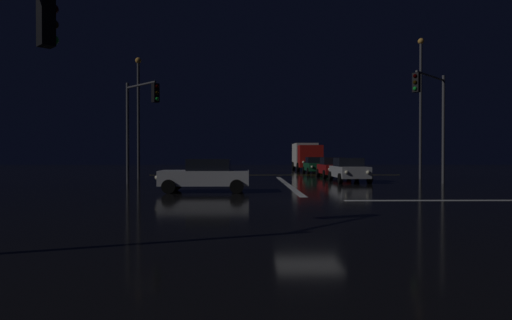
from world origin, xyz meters
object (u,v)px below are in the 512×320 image
Objects in this scene: sedan_silver at (349,170)px; sedan_red at (333,167)px; box_truck at (306,155)px; traffic_signal_nw at (139,114)px; sedan_green at (316,165)px; streetlamp_left_near at (138,109)px; sedan_white_crossing at (206,175)px; traffic_signal_ne at (433,107)px; streetlamp_right_near at (421,99)px.

sedan_red is (0.01, 5.43, 0.00)m from sedan_silver.
box_truck is 1.35× the size of traffic_signal_nw.
streetlamp_left_near is at bearing -150.00° from sedan_green.
sedan_white_crossing is 14.14m from traffic_signal_ne.
box_truck is at bearing 101.14° from traffic_signal_ne.
streetlamp_right_near reaches higher than streetlamp_left_near.
sedan_silver is 0.42× the size of streetlamp_right_near.
sedan_green is (-0.32, 6.48, 0.00)m from sedan_red.
streetlamp_left_near is (-14.27, -8.24, 4.32)m from sedan_green.
streetlamp_right_near is 20.76m from streetlamp_left_near.
traffic_signal_ne is at bearing -72.43° from sedan_green.
box_truck reaches higher than sedan_white_crossing.
sedan_green is 1.00× the size of sedan_white_crossing.
streetlamp_right_near is (6.30, -16.19, 4.18)m from box_truck.
sedan_white_crossing is at bearing -113.33° from sedan_green.
sedan_white_crossing is at bearing -160.63° from traffic_signal_ne.
box_truck is (-0.13, 14.44, 0.91)m from sedan_red.
streetlamp_left_near reaches higher than traffic_signal_ne.
sedan_red is 9.92m from traffic_signal_ne.
streetlamp_left_near reaches higher than sedan_green.
traffic_signal_ne is 0.64× the size of streetlamp_right_near.
box_truck is (0.18, 7.95, 0.91)m from sedan_green.
traffic_signal_nw is at bearing 179.26° from traffic_signal_ne.
sedan_green is (-0.31, 11.91, 0.00)m from sedan_silver.
sedan_silver is 0.70× the size of traffic_signal_nw.
sedan_red is 1.00× the size of sedan_white_crossing.
streetlamp_left_near is at bearing -131.75° from box_truck.
streetlamp_right_near reaches higher than sedan_red.
sedan_white_crossing is 0.70× the size of traffic_signal_nw.
traffic_signal_ne reaches higher than traffic_signal_nw.
sedan_white_crossing is 13.16m from streetlamp_left_near.
sedan_red is at bearing 55.88° from sedan_white_crossing.
traffic_signal_nw is at bearing -131.31° from sedan_green.
sedan_white_crossing is (-8.24, -19.11, 0.00)m from sedan_green.
sedan_white_crossing is 0.49× the size of streetlamp_left_near.
box_truck is (-0.12, 19.87, 0.91)m from sedan_silver.
box_truck is at bearing 48.25° from streetlamp_left_near.
sedan_silver and sedan_white_crossing have the same top height.
box_truck is at bearing 72.71° from sedan_white_crossing.
sedan_white_crossing is at bearing -61.03° from streetlamp_left_near.
sedan_red is 1.00× the size of sedan_green.
sedan_green is 20.82m from sedan_white_crossing.
traffic_signal_nw is at bearing -162.20° from streetlamp_right_near.
streetlamp_left_near reaches higher than traffic_signal_nw.
streetlamp_left_near is at bearing 161.40° from traffic_signal_ne.
sedan_red is at bearing 89.91° from sedan_silver.
traffic_signal_ne is (17.25, -0.22, 0.38)m from traffic_signal_nw.
streetlamp_right_near is at bearing 30.78° from sedan_silver.
traffic_signal_nw is at bearing -148.65° from sedan_red.
sedan_red is 8.18m from streetlamp_right_near.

